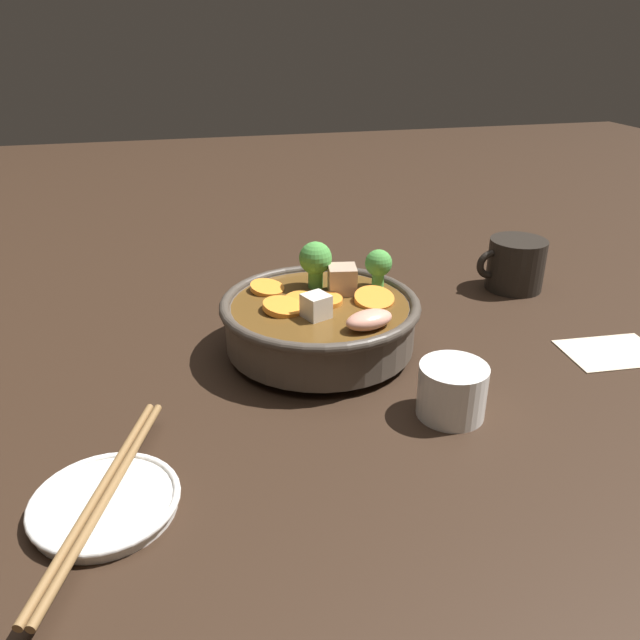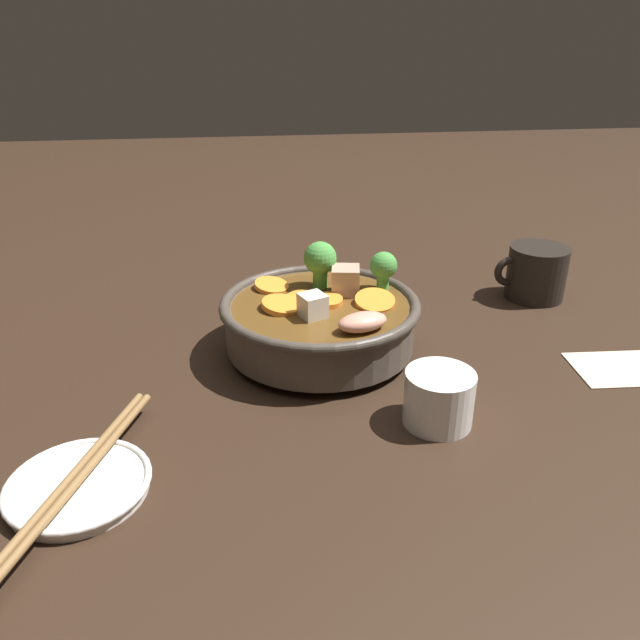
% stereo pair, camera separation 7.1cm
% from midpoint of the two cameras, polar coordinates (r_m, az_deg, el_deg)
% --- Properties ---
extents(ground_plane, '(3.00, 3.00, 0.00)m').
position_cam_midpoint_polar(ground_plane, '(0.73, -2.79, -2.91)').
color(ground_plane, black).
extents(stirfry_bowl, '(0.23, 0.23, 0.12)m').
position_cam_midpoint_polar(stirfry_bowl, '(0.71, -2.79, 0.16)').
color(stirfry_bowl, '#51473D').
rests_on(stirfry_bowl, ground_plane).
extents(side_saucer, '(0.12, 0.12, 0.01)m').
position_cam_midpoint_polar(side_saucer, '(0.55, -22.74, -15.33)').
color(side_saucer, white).
rests_on(side_saucer, ground_plane).
extents(tea_cup, '(0.07, 0.07, 0.05)m').
position_cam_midpoint_polar(tea_cup, '(0.61, 8.73, -6.45)').
color(tea_cup, white).
rests_on(tea_cup, ground_plane).
extents(dark_mug, '(0.10, 0.08, 0.07)m').
position_cam_midpoint_polar(dark_mug, '(0.91, 15.31, 4.89)').
color(dark_mug, black).
rests_on(dark_mug, ground_plane).
extents(napkin, '(0.11, 0.08, 0.00)m').
position_cam_midpoint_polar(napkin, '(0.78, 22.85, -2.76)').
color(napkin, beige).
rests_on(napkin, ground_plane).
extents(chopsticks_pair, '(0.09, 0.23, 0.01)m').
position_cam_midpoint_polar(chopsticks_pair, '(0.54, -22.91, -14.56)').
color(chopsticks_pair, olive).
rests_on(chopsticks_pair, side_saucer).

